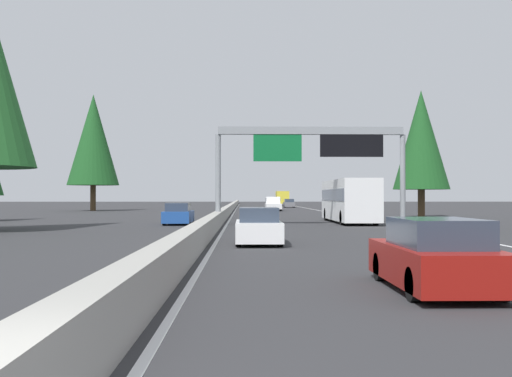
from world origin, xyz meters
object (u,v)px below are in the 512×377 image
(oncoming_near, at_px, (178,214))
(conifer_left_mid, at_px, (93,140))
(box_truck_far_center, at_px, (282,198))
(pickup_mid_right, at_px, (273,204))
(conifer_right_mid, at_px, (421,140))
(bus_far_right, at_px, (349,199))
(sedan_near_right, at_px, (289,203))
(sedan_distant_a, at_px, (259,227))
(sign_gantry_overhead, at_px, (313,147))
(sedan_mid_left, at_px, (435,257))

(oncoming_near, xyz_separation_m, conifer_left_mid, (40.36, 15.54, 8.72))
(box_truck_far_center, bearing_deg, oncoming_near, 171.73)
(pickup_mid_right, height_order, conifer_right_mid, conifer_right_mid)
(bus_far_right, bearing_deg, pickup_mid_right, 5.77)
(sedan_near_right, bearing_deg, conifer_left_mid, 130.80)
(pickup_mid_right, relative_size, sedan_near_right, 1.27)
(bus_far_right, bearing_deg, box_truck_far_center, -0.09)
(conifer_left_mid, bearing_deg, conifer_right_mid, -126.40)
(sedan_distant_a, relative_size, pickup_mid_right, 0.79)
(sign_gantry_overhead, relative_size, conifer_left_mid, 0.82)
(sedan_mid_left, height_order, conifer_left_mid, conifer_left_mid)
(conifer_right_mid, bearing_deg, sedan_mid_left, 164.29)
(box_truck_far_center, xyz_separation_m, conifer_right_mid, (-70.27, -8.34, 5.42))
(pickup_mid_right, distance_m, conifer_right_mid, 29.63)
(sedan_mid_left, relative_size, conifer_right_mid, 0.38)
(sign_gantry_overhead, height_order, conifer_right_mid, conifer_right_mid)
(sign_gantry_overhead, bearing_deg, box_truck_far_center, -2.12)
(bus_far_right, bearing_deg, sedan_distant_a, 160.67)
(oncoming_near, bearing_deg, bus_far_right, 102.83)
(box_truck_far_center, bearing_deg, bus_far_right, 179.91)
(sedan_near_right, height_order, box_truck_far_center, box_truck_far_center)
(bus_far_right, distance_m, conifer_left_mid, 47.29)
(sign_gantry_overhead, bearing_deg, pickup_mid_right, 1.04)
(sedan_mid_left, bearing_deg, conifer_right_mid, -15.71)
(sedan_mid_left, xyz_separation_m, conifer_left_mid, (70.07, 23.87, 8.72))
(bus_far_right, distance_m, box_truck_far_center, 81.26)
(oncoming_near, relative_size, conifer_right_mid, 0.38)
(sedan_near_right, relative_size, oncoming_near, 1.00)
(sedan_near_right, bearing_deg, box_truck_far_center, 0.01)
(sedan_distant_a, xyz_separation_m, box_truck_far_center, (101.38, -7.19, 0.93))
(sedan_distant_a, bearing_deg, sedan_near_right, -5.03)
(conifer_right_mid, relative_size, conifer_left_mid, 0.75)
(sedan_mid_left, bearing_deg, oncoming_near, 15.66)
(sedan_distant_a, relative_size, conifer_right_mid, 0.38)
(sedan_distant_a, height_order, bus_far_right, bus_far_right)
(bus_far_right, bearing_deg, oncoming_near, 102.83)
(sign_gantry_overhead, distance_m, conifer_left_mid, 48.38)
(pickup_mid_right, relative_size, oncoming_near, 1.27)
(oncoming_near, bearing_deg, sedan_near_right, 169.24)
(sedan_distant_a, height_order, conifer_left_mid, conifer_left_mid)
(sign_gantry_overhead, height_order, sedan_mid_left, sign_gantry_overhead)
(sedan_mid_left, distance_m, pickup_mid_right, 69.74)
(oncoming_near, height_order, conifer_right_mid, conifer_right_mid)
(sedan_mid_left, distance_m, sedan_distant_a, 12.78)
(sign_gantry_overhead, relative_size, box_truck_far_center, 1.49)
(sedan_mid_left, distance_m, box_truck_far_center, 113.80)
(sedan_distant_a, bearing_deg, conifer_left_mid, 19.61)
(bus_far_right, relative_size, oncoming_near, 2.61)
(sedan_distant_a, relative_size, sedan_near_right, 1.00)
(sign_gantry_overhead, bearing_deg, conifer_right_mid, -37.75)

